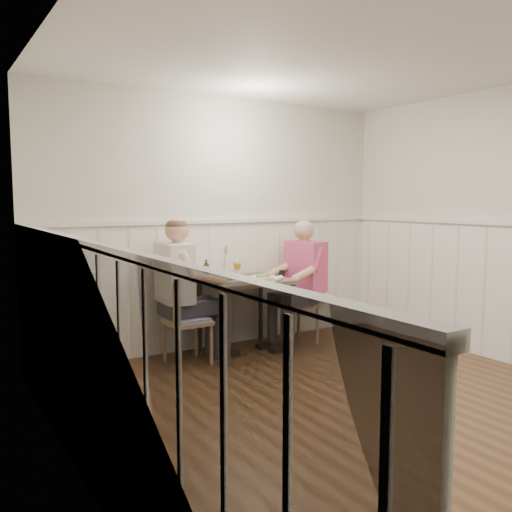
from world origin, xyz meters
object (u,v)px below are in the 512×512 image
(man_in_pink, at_px, (303,291))
(diner_cream, at_px, (179,301))
(dining_table, at_px, (246,289))
(chair_right, at_px, (299,299))
(chair_left, at_px, (182,318))
(grass_vase, at_px, (224,262))
(beer_bottle, at_px, (206,271))

(man_in_pink, height_order, diner_cream, diner_cream)
(man_in_pink, relative_size, diner_cream, 0.96)
(dining_table, distance_m, chair_right, 0.72)
(chair_right, distance_m, chair_left, 1.42)
(chair_right, xyz_separation_m, diner_cream, (-1.41, 0.00, 0.12))
(dining_table, distance_m, diner_cream, 0.71)
(diner_cream, bearing_deg, chair_right, -0.17)
(dining_table, distance_m, grass_vase, 0.39)
(man_in_pink, distance_m, beer_bottle, 1.12)
(chair_right, xyz_separation_m, man_in_pink, (0.02, -0.04, 0.10))
(dining_table, xyz_separation_m, grass_vase, (-0.09, 0.28, 0.26))
(diner_cream, xyz_separation_m, grass_vase, (0.61, 0.23, 0.32))
(chair_left, relative_size, grass_vase, 2.40)
(chair_right, relative_size, diner_cream, 0.62)
(chair_right, relative_size, chair_left, 1.05)
(man_in_pink, xyz_separation_m, beer_bottle, (-1.07, 0.17, 0.27))
(chair_left, xyz_separation_m, beer_bottle, (0.36, 0.22, 0.39))
(diner_cream, xyz_separation_m, beer_bottle, (0.35, 0.13, 0.25))
(dining_table, height_order, diner_cream, diner_cream)
(dining_table, distance_m, man_in_pink, 0.72)
(dining_table, bearing_deg, chair_left, -176.50)
(diner_cream, distance_m, grass_vase, 0.73)
(dining_table, bearing_deg, beer_bottle, 153.73)
(dining_table, relative_size, chair_right, 0.97)
(chair_right, height_order, chair_left, chair_right)
(chair_left, distance_m, diner_cream, 0.17)
(beer_bottle, bearing_deg, chair_right, -7.10)
(chair_left, distance_m, grass_vase, 0.84)
(chair_right, height_order, grass_vase, grass_vase)
(chair_right, height_order, diner_cream, diner_cream)
(grass_vase, bearing_deg, man_in_pink, -18.80)
(man_in_pink, distance_m, grass_vase, 0.92)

